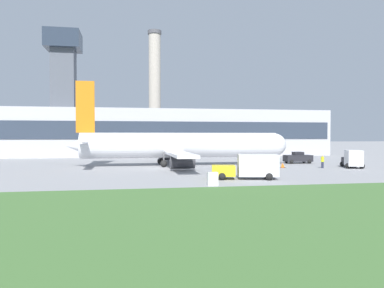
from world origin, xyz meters
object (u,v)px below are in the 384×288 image
(ground_crew_person, at_px, (322,161))
(baggage_truck, at_px, (250,167))
(airplane, at_px, (178,146))
(fuel_truck, at_px, (353,159))
(pushback_tug, at_px, (298,158))

(ground_crew_person, bearing_deg, baggage_truck, -142.87)
(airplane, xyz_separation_m, fuel_truck, (22.08, -7.84, -1.69))
(baggage_truck, xyz_separation_m, fuel_truck, (17.52, 9.80, -0.06))
(fuel_truck, bearing_deg, airplane, 160.45)
(pushback_tug, xyz_separation_m, fuel_truck, (3.37, -8.92, 0.33))
(pushback_tug, bearing_deg, fuel_truck, -69.27)
(pushback_tug, relative_size, baggage_truck, 0.63)
(ground_crew_person, bearing_deg, pushback_tug, 85.24)
(airplane, height_order, ground_crew_person, airplane)
(fuel_truck, bearing_deg, pushback_tug, 110.73)
(ground_crew_person, bearing_deg, airplane, 157.46)
(fuel_truck, relative_size, ground_crew_person, 2.75)
(airplane, xyz_separation_m, pushback_tug, (18.71, 1.07, -2.02))
(baggage_truck, bearing_deg, airplane, 104.51)
(baggage_truck, distance_m, fuel_truck, 20.07)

